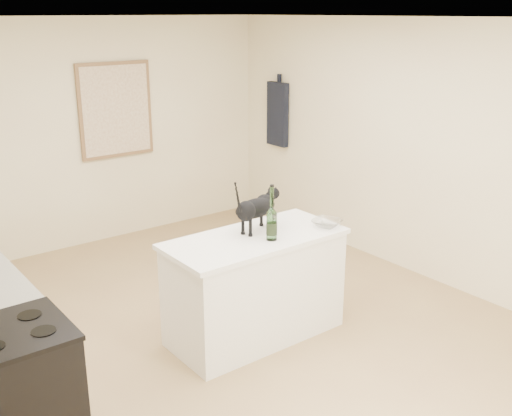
{
  "coord_description": "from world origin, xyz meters",
  "views": [
    {
      "loc": [
        -2.72,
        -3.88,
        2.65
      ],
      "look_at": [
        0.15,
        -0.15,
        1.12
      ],
      "focal_mm": 42.69,
      "sensor_mm": 36.0,
      "label": 1
    }
  ],
  "objects_px": {
    "stove": "(21,401)",
    "black_cat": "(255,211)",
    "wine_bottle": "(272,216)",
    "glass_bowl": "(327,223)"
  },
  "relations": [
    {
      "from": "stove",
      "to": "black_cat",
      "type": "distance_m",
      "value": 2.27
    },
    {
      "from": "wine_bottle",
      "to": "glass_bowl",
      "type": "distance_m",
      "value": 0.6
    },
    {
      "from": "wine_bottle",
      "to": "glass_bowl",
      "type": "height_order",
      "value": "wine_bottle"
    },
    {
      "from": "stove",
      "to": "glass_bowl",
      "type": "bearing_deg",
      "value": 4.49
    },
    {
      "from": "stove",
      "to": "wine_bottle",
      "type": "distance_m",
      "value": 2.22
    },
    {
      "from": "stove",
      "to": "wine_bottle",
      "type": "bearing_deg",
      "value": 7.01
    },
    {
      "from": "stove",
      "to": "glass_bowl",
      "type": "height_order",
      "value": "glass_bowl"
    },
    {
      "from": "black_cat",
      "to": "wine_bottle",
      "type": "distance_m",
      "value": 0.24
    },
    {
      "from": "stove",
      "to": "wine_bottle",
      "type": "xyz_separation_m",
      "value": [
        2.11,
        0.26,
        0.65
      ]
    },
    {
      "from": "stove",
      "to": "black_cat",
      "type": "height_order",
      "value": "black_cat"
    }
  ]
}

